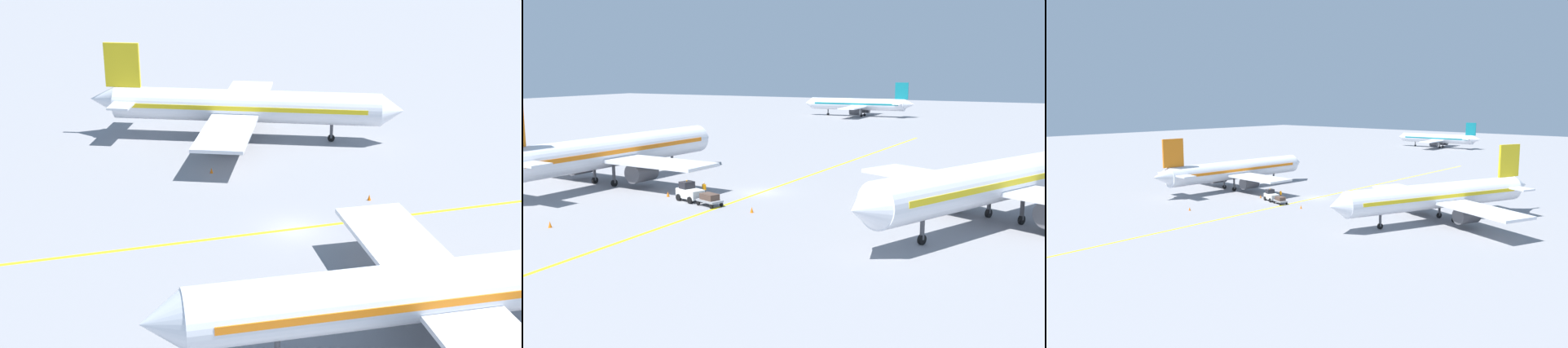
{
  "view_description": "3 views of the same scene",
  "coord_description": "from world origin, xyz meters",
  "views": [
    {
      "loc": [
        -51.51,
        17.44,
        25.5
      ],
      "look_at": [
        4.12,
        1.63,
        3.54
      ],
      "focal_mm": 50.0,
      "sensor_mm": 36.0,
      "label": 1
    },
    {
      "loc": [
        32.79,
        -56.02,
        13.29
      ],
      "look_at": [
        4.9,
        -3.86,
        3.03
      ],
      "focal_mm": 42.0,
      "sensor_mm": 36.0,
      "label": 2
    },
    {
      "loc": [
        57.45,
        -68.22,
        17.15
      ],
      "look_at": [
        1.28,
        -3.91,
        4.88
      ],
      "focal_mm": 35.0,
      "sensor_mm": 36.0,
      "label": 3
    }
  ],
  "objects": [
    {
      "name": "airplane_at_gate",
      "position": [
        -18.03,
        -3.26,
        3.71
      ],
      "size": [
        28.26,
        35.53,
        10.6
      ],
      "color": "silver",
      "rests_on": "ground"
    },
    {
      "name": "traffic_cone_far_edge",
      "position": [
        14.68,
        3.72,
        0.28
      ],
      "size": [
        0.32,
        0.32,
        0.55
      ],
      "primitive_type": "cone",
      "color": "orange",
      "rests_on": "ground"
    },
    {
      "name": "traffic_cone_by_wingtip",
      "position": [
        3.98,
        -8.53,
        0.28
      ],
      "size": [
        0.32,
        0.32,
        0.55
      ],
      "primitive_type": "cone",
      "color": "orange",
      "rests_on": "ground"
    },
    {
      "name": "traffic_cone_mid_apron",
      "position": [
        -7.54,
        -6.48,
        0.28
      ],
      "size": [
        0.32,
        0.32,
        0.55
      ],
      "primitive_type": "cone",
      "color": "orange",
      "rests_on": "ground"
    },
    {
      "name": "airplane_adjacent_stand",
      "position": [
        24.7,
        -2.07,
        3.71
      ],
      "size": [
        27.86,
        33.95,
        10.6
      ],
      "color": "silver",
      "rests_on": "ground"
    },
    {
      "name": "baggage_cart_trailing",
      "position": [
        -1.1,
        -8.07,
        0.76
      ],
      "size": [
        2.9,
        2.12,
        1.24
      ],
      "color": "gray",
      "rests_on": "ground"
    },
    {
      "name": "baggage_tug_white",
      "position": [
        -4.25,
        -7.08,
        0.9
      ],
      "size": [
        3.31,
        2.47,
        2.11
      ],
      "color": "white",
      "rests_on": "ground"
    },
    {
      "name": "ground_plane",
      "position": [
        0.0,
        0.0,
        0.0
      ],
      "size": [
        400.0,
        400.0,
        0.0
      ],
      "primitive_type": "plane",
      "color": "gray"
    },
    {
      "name": "ground_crew_worker",
      "position": [
        -3.79,
        -5.2,
        0.91
      ],
      "size": [
        0.57,
        0.29,
        1.68
      ],
      "color": "#23232D",
      "rests_on": "ground"
    },
    {
      "name": "apron_yellow_centreline",
      "position": [
        0.0,
        0.0,
        0.0
      ],
      "size": [
        0.42,
        120.0,
        0.01
      ],
      "primitive_type": "cube",
      "rotation": [
        0.0,
        0.0,
        0.0
      ],
      "color": "yellow",
      "rests_on": "ground"
    }
  ]
}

